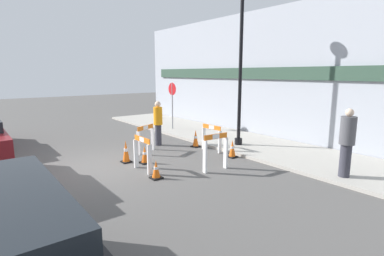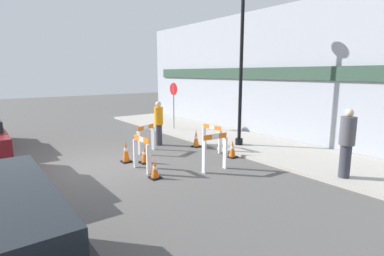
% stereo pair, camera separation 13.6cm
% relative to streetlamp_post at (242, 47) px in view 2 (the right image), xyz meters
% --- Properties ---
extents(ground_plane, '(60.00, 60.00, 0.00)m').
position_rel_streetlamp_post_xyz_m(ground_plane, '(-0.88, -5.45, -3.73)').
color(ground_plane, '#565451').
extents(sidewalk_slab, '(18.00, 3.17, 0.10)m').
position_rel_streetlamp_post_xyz_m(sidewalk_slab, '(-0.88, 0.63, -3.67)').
color(sidewalk_slab, '#ADA89E').
rests_on(sidewalk_slab, ground_plane).
extents(storefront_facade, '(18.00, 0.22, 5.50)m').
position_rel_streetlamp_post_xyz_m(storefront_facade, '(-0.88, 2.29, -0.97)').
color(storefront_facade, '#A3A8B2').
rests_on(storefront_facade, ground_plane).
extents(streetlamp_post, '(0.44, 0.44, 5.68)m').
position_rel_streetlamp_post_xyz_m(streetlamp_post, '(0.00, 0.00, 0.00)').
color(streetlamp_post, black).
rests_on(streetlamp_post, sidewalk_slab).
extents(stop_sign, '(0.60, 0.06, 2.25)m').
position_rel_streetlamp_post_xyz_m(stop_sign, '(-4.36, -0.12, -2.12)').
color(stop_sign, gray).
rests_on(stop_sign, sidewalk_slab).
extents(barricade_0, '(0.86, 0.14, 1.01)m').
position_rel_streetlamp_post_xyz_m(barricade_0, '(0.31, -4.30, -3.18)').
color(barricade_0, white).
rests_on(barricade_0, ground_plane).
extents(barricade_1, '(0.18, 0.84, 1.09)m').
position_rel_streetlamp_post_xyz_m(barricade_1, '(1.57, -2.60, -3.14)').
color(barricade_1, white).
rests_on(barricade_1, ground_plane).
extents(barricade_2, '(0.91, 0.18, 0.96)m').
position_rel_streetlamp_post_xyz_m(barricade_2, '(-0.19, -1.21, -3.20)').
color(barricade_2, white).
rests_on(barricade_2, ground_plane).
extents(barricade_3, '(0.48, 0.86, 0.98)m').
position_rel_streetlamp_post_xyz_m(barricade_3, '(-1.49, -3.20, -3.19)').
color(barricade_3, white).
rests_on(barricade_3, ground_plane).
extents(traffic_cone_0, '(0.30, 0.30, 0.59)m').
position_rel_streetlamp_post_xyz_m(traffic_cone_0, '(0.88, -1.21, -3.44)').
color(traffic_cone_0, black).
rests_on(traffic_cone_0, ground_plane).
extents(traffic_cone_1, '(0.30, 0.30, 0.72)m').
position_rel_streetlamp_post_xyz_m(traffic_cone_1, '(-0.77, -4.32, -3.38)').
color(traffic_cone_1, black).
rests_on(traffic_cone_1, ground_plane).
extents(traffic_cone_2, '(0.30, 0.30, 0.67)m').
position_rel_streetlamp_post_xyz_m(traffic_cone_2, '(-1.01, -1.30, -3.40)').
color(traffic_cone_2, black).
rests_on(traffic_cone_2, ground_plane).
extents(traffic_cone_3, '(0.30, 0.30, 0.51)m').
position_rel_streetlamp_post_xyz_m(traffic_cone_3, '(1.11, -4.33, -3.48)').
color(traffic_cone_3, black).
rests_on(traffic_cone_3, ground_plane).
extents(traffic_cone_4, '(0.30, 0.30, 0.56)m').
position_rel_streetlamp_post_xyz_m(traffic_cone_4, '(-0.32, -3.89, -3.46)').
color(traffic_cone_4, black).
rests_on(traffic_cone_4, ground_plane).
extents(person_worker, '(0.41, 0.41, 1.74)m').
position_rel_streetlamp_post_xyz_m(person_worker, '(-2.14, -2.29, -2.78)').
color(person_worker, '#33333D').
rests_on(person_worker, ground_plane).
extents(person_pedestrian, '(0.45, 0.45, 1.82)m').
position_rel_streetlamp_post_xyz_m(person_pedestrian, '(4.26, -0.43, -2.65)').
color(person_pedestrian, '#33333D').
rests_on(person_pedestrian, sidewalk_slab).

